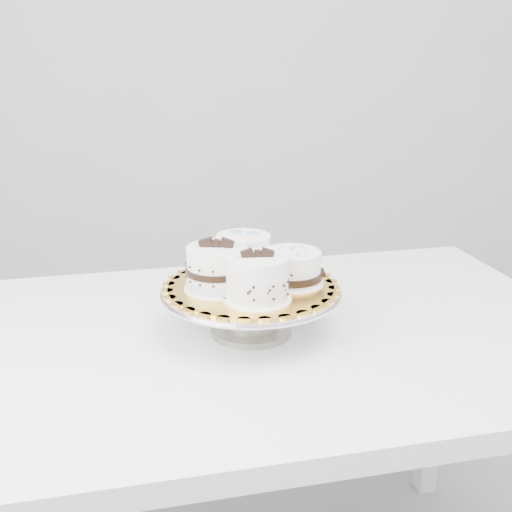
{
  "coord_description": "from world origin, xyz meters",
  "views": [
    {
      "loc": [
        -0.22,
        -1.01,
        1.28
      ],
      "look_at": [
        -0.04,
        0.09,
        0.91
      ],
      "focal_mm": 45.0,
      "sensor_mm": 36.0,
      "label": 1
    }
  ],
  "objects": [
    {
      "name": "cake_swirl",
      "position": [
        -0.05,
        0.04,
        0.89
      ],
      "size": [
        0.12,
        0.12,
        0.1
      ],
      "rotation": [
        0.0,
        0.0,
        -0.07
      ],
      "color": "white",
      "rests_on": "cake_board"
    },
    {
      "name": "cake_board",
      "position": [
        -0.05,
        0.11,
        0.84
      ],
      "size": [
        0.36,
        0.36,
        0.0
      ],
      "primitive_type": "cylinder",
      "rotation": [
        0.0,
        0.0,
        -0.16
      ],
      "color": "gold",
      "rests_on": "cake_stand"
    },
    {
      "name": "cake_stand",
      "position": [
        -0.05,
        0.11,
        0.81
      ],
      "size": [
        0.34,
        0.34,
        0.09
      ],
      "color": "gray",
      "rests_on": "table"
    },
    {
      "name": "cake_dots",
      "position": [
        -0.06,
        0.18,
        0.89
      ],
      "size": [
        0.13,
        0.13,
        0.08
      ],
      "rotation": [
        0.0,
        0.0,
        0.08
      ],
      "color": "white",
      "rests_on": "cake_board"
    },
    {
      "name": "cake_ribbon",
      "position": [
        0.03,
        0.11,
        0.88
      ],
      "size": [
        0.13,
        0.12,
        0.07
      ],
      "rotation": [
        0.0,
        0.0,
        0.05
      ],
      "color": "white",
      "rests_on": "cake_board"
    },
    {
      "name": "table",
      "position": [
        -0.0,
        0.12,
        0.68
      ],
      "size": [
        1.3,
        0.92,
        0.75
      ],
      "rotation": [
        0.0,
        0.0,
        0.07
      ],
      "color": "silver",
      "rests_on": "floor"
    },
    {
      "name": "cake_banded",
      "position": [
        -0.12,
        0.11,
        0.88
      ],
      "size": [
        0.14,
        0.14,
        0.1
      ],
      "rotation": [
        0.0,
        0.0,
        -0.28
      ],
      "color": "white",
      "rests_on": "cake_board"
    },
    {
      "name": "wall_back",
      "position": [
        0.0,
        1.75,
        1.4
      ],
      "size": [
        3.5,
        0.02,
        2.8
      ],
      "primitive_type": "cube",
      "color": "beige",
      "rests_on": "floor"
    }
  ]
}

